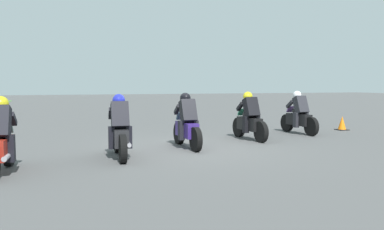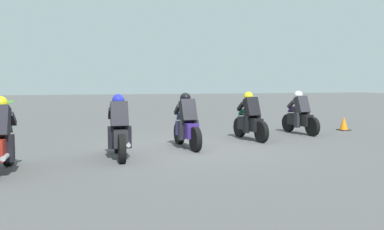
{
  "view_description": "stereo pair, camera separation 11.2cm",
  "coord_description": "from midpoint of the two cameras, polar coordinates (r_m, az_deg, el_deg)",
  "views": [
    {
      "loc": [
        -10.05,
        3.56,
        1.73
      ],
      "look_at": [
        0.03,
        0.01,
        0.9
      ],
      "focal_mm": 36.66,
      "sensor_mm": 36.0,
      "label": 1
    },
    {
      "loc": [
        -10.09,
        3.45,
        1.73
      ],
      "look_at": [
        0.03,
        0.01,
        0.9
      ],
      "focal_mm": 36.66,
      "sensor_mm": 36.0,
      "label": 2
    }
  ],
  "objects": [
    {
      "name": "rider_lane_a",
      "position": [
        14.31,
        15.66,
        -0.16
      ],
      "size": [
        2.04,
        0.55,
        1.51
      ],
      "rotation": [
        0.0,
        0.0,
        0.03
      ],
      "color": "black",
      "rests_on": "ground_plane"
    },
    {
      "name": "rider_lane_c",
      "position": [
        10.73,
        -0.45,
        -1.48
      ],
      "size": [
        2.04,
        0.54,
        1.51
      ],
      "rotation": [
        0.0,
        0.0,
        0.01
      ],
      "color": "black",
      "rests_on": "ground_plane"
    },
    {
      "name": "rider_lane_e",
      "position": [
        8.52,
        -25.79,
        -3.47
      ],
      "size": [
        2.04,
        0.56,
        1.51
      ],
      "rotation": [
        0.0,
        0.0,
        -0.09
      ],
      "color": "black",
      "rests_on": "ground_plane"
    },
    {
      "name": "rider_lane_b",
      "position": [
        12.43,
        8.71,
        -0.72
      ],
      "size": [
        2.04,
        0.55,
        1.51
      ],
      "rotation": [
        0.0,
        0.0,
        0.03
      ],
      "color": "black",
      "rests_on": "ground_plane"
    },
    {
      "name": "traffic_cone",
      "position": [
        15.95,
        21.4,
        -1.21
      ],
      "size": [
        0.4,
        0.4,
        0.53
      ],
      "color": "black",
      "rests_on": "ground_plane"
    },
    {
      "name": "rider_lane_d",
      "position": [
        9.42,
        -10.2,
        -2.38
      ],
      "size": [
        2.04,
        0.55,
        1.51
      ],
      "rotation": [
        0.0,
        0.0,
        -0.07
      ],
      "color": "black",
      "rests_on": "ground_plane"
    },
    {
      "name": "ground_plane",
      "position": [
        10.81,
        0.38,
        -4.77
      ],
      "size": [
        120.0,
        120.0,
        0.0
      ],
      "primitive_type": "plane",
      "color": "#4E4F4F"
    }
  ]
}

